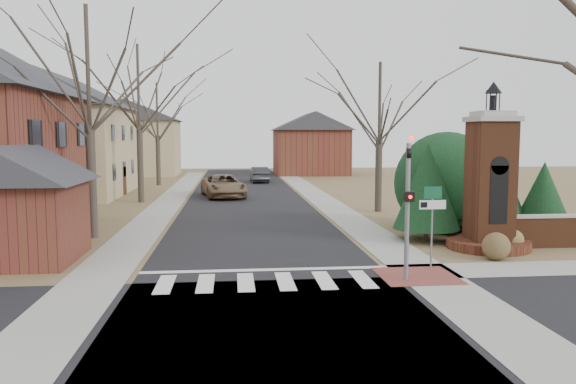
{
  "coord_description": "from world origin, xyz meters",
  "views": [
    {
      "loc": [
        -0.98,
        -15.8,
        4.43
      ],
      "look_at": [
        1.21,
        6.0,
        2.21
      ],
      "focal_mm": 35.0,
      "sensor_mm": 36.0,
      "label": 1
    }
  ],
  "objects": [
    {
      "name": "ground",
      "position": [
        0.0,
        0.0,
        0.0
      ],
      "size": [
        120.0,
        120.0,
        0.0
      ],
      "primitive_type": "plane",
      "color": "olive",
      "rests_on": "ground"
    },
    {
      "name": "dry_shrub_left",
      "position": [
        8.35,
        3.0,
        0.5
      ],
      "size": [
        0.99,
        0.99,
        0.99
      ],
      "primitive_type": "sphere",
      "color": "brown",
      "rests_on": "ground"
    },
    {
      "name": "distant_car",
      "position": [
        1.6,
        37.2,
        0.73
      ],
      "size": [
        1.73,
        4.49,
        1.46
      ],
      "primitive_type": "imported",
      "rotation": [
        0.0,
        0.0,
        3.18
      ],
      "color": "#313238",
      "rests_on": "ground"
    },
    {
      "name": "bare_tree_2",
      "position": [
        -7.5,
        35.0,
        7.03
      ],
      "size": [
        7.35,
        7.35,
        10.19
      ],
      "color": "#473D33",
      "rests_on": "ground"
    },
    {
      "name": "bare_tree_1",
      "position": [
        -7.0,
        22.0,
        8.03
      ],
      "size": [
        8.4,
        8.4,
        11.64
      ],
      "color": "#473D33",
      "rests_on": "ground"
    },
    {
      "name": "house_stucco_left",
      "position": [
        -13.5,
        27.0,
        4.59
      ],
      "size": [
        9.8,
        12.8,
        9.28
      ],
      "color": "tan",
      "rests_on": "ground"
    },
    {
      "name": "sidewalk_right_main",
      "position": [
        5.2,
        22.0,
        0.01
      ],
      "size": [
        2.0,
        60.0,
        0.02
      ],
      "primitive_type": "cube",
      "color": "gray",
      "rests_on": "ground"
    },
    {
      "name": "stop_bar",
      "position": [
        0.0,
        2.3,
        0.01
      ],
      "size": [
        8.0,
        0.35,
        0.02
      ],
      "primitive_type": "cube",
      "color": "silver",
      "rests_on": "ground"
    },
    {
      "name": "pickup_truck",
      "position": [
        -1.6,
        24.58,
        0.81
      ],
      "size": [
        3.64,
        6.21,
        1.62
      ],
      "primitive_type": "imported",
      "rotation": [
        0.0,
        0.0,
        0.17
      ],
      "color": "#7D6144",
      "rests_on": "ground"
    },
    {
      "name": "curb_apron",
      "position": [
        4.8,
        1.0,
        0.01
      ],
      "size": [
        2.4,
        2.4,
        0.02
      ],
      "primitive_type": "cube",
      "color": "brown",
      "rests_on": "ground"
    },
    {
      "name": "dry_shrub_right",
      "position": [
        9.81,
        4.6,
        0.41
      ],
      "size": [
        0.81,
        0.81,
        0.81
      ],
      "primitive_type": "sphere",
      "color": "olive",
      "rests_on": "ground"
    },
    {
      "name": "sign_post",
      "position": [
        5.59,
        1.99,
        1.95
      ],
      "size": [
        0.9,
        0.07,
        2.75
      ],
      "color": "slate",
      "rests_on": "ground"
    },
    {
      "name": "crosswalk_zone",
      "position": [
        0.0,
        0.8,
        0.01
      ],
      "size": [
        8.0,
        2.2,
        0.02
      ],
      "primitive_type": "cube",
      "color": "silver",
      "rests_on": "ground"
    },
    {
      "name": "cross_street",
      "position": [
        0.0,
        -3.0,
        0.01
      ],
      "size": [
        120.0,
        8.0,
        0.01
      ],
      "primitive_type": "cube",
      "color": "black",
      "rests_on": "ground"
    },
    {
      "name": "bare_tree_0",
      "position": [
        -7.0,
        9.0,
        7.7
      ],
      "size": [
        8.05,
        8.05,
        11.15
      ],
      "color": "#473D33",
      "rests_on": "ground"
    },
    {
      "name": "evergreen_mid",
      "position": [
        10.5,
        8.2,
        2.6
      ],
      "size": [
        3.4,
        3.4,
        4.7
      ],
      "color": "#473D33",
      "rests_on": "ground"
    },
    {
      "name": "sidewalk_left",
      "position": [
        -5.2,
        22.0,
        0.01
      ],
      "size": [
        2.0,
        60.0,
        0.02
      ],
      "primitive_type": "cube",
      "color": "gray",
      "rests_on": "ground"
    },
    {
      "name": "house_distant_right",
      "position": [
        7.99,
        47.99,
        3.65
      ],
      "size": [
        8.8,
        8.8,
        7.3
      ],
      "color": "maroon",
      "rests_on": "ground"
    },
    {
      "name": "garage_left",
      "position": [
        -8.52,
        4.49,
        2.24
      ],
      "size": [
        4.8,
        4.8,
        4.29
      ],
      "color": "maroon",
      "rests_on": "ground"
    },
    {
      "name": "evergreen_near",
      "position": [
        7.2,
        7.0,
        2.3
      ],
      "size": [
        2.8,
        2.8,
        4.1
      ],
      "color": "#473D33",
      "rests_on": "ground"
    },
    {
      "name": "brick_gate_monument",
      "position": [
        9.0,
        4.99,
        2.17
      ],
      "size": [
        3.2,
        3.2,
        6.47
      ],
      "color": "brown",
      "rests_on": "ground"
    },
    {
      "name": "house_distant_left",
      "position": [
        -12.01,
        48.0,
        4.25
      ],
      "size": [
        10.8,
        8.8,
        8.53
      ],
      "color": "tan",
      "rests_on": "ground"
    },
    {
      "name": "bare_tree_3",
      "position": [
        7.5,
        16.0,
        6.69
      ],
      "size": [
        7.0,
        7.0,
        9.7
      ],
      "color": "#473D33",
      "rests_on": "ground"
    },
    {
      "name": "traffic_signal_pole",
      "position": [
        4.3,
        0.57,
        2.59
      ],
      "size": [
        0.28,
        0.41,
        4.5
      ],
      "color": "slate",
      "rests_on": "ground"
    },
    {
      "name": "main_street",
      "position": [
        0.0,
        22.0,
        0.01
      ],
      "size": [
        8.0,
        70.0,
        0.01
      ],
      "primitive_type": "cube",
      "color": "black",
      "rests_on": "ground"
    },
    {
      "name": "evergreen_far",
      "position": [
        12.5,
        7.2,
        1.9
      ],
      "size": [
        2.4,
        2.4,
        3.3
      ],
      "color": "#473D33",
      "rests_on": "ground"
    },
    {
      "name": "evergreen_mass",
      "position": [
        9.0,
        9.5,
        2.4
      ],
      "size": [
        4.8,
        4.8,
        4.8
      ],
      "primitive_type": "sphere",
      "color": "black",
      "rests_on": "ground"
    }
  ]
}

